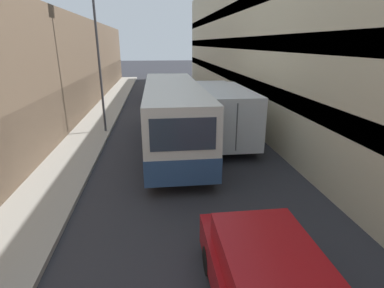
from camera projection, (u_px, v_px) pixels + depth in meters
ground_plane at (180, 145)px, 14.43m from camera, size 150.00×150.00×0.00m
sidewalk_left at (80, 148)px, 13.87m from camera, size 2.10×60.00×0.15m
building_left_shopfront at (20, 87)px, 12.72m from camera, size 2.40×60.00×6.37m
building_right_apartment at (298, 37)px, 13.45m from camera, size 2.40×60.00×9.95m
car_hatchback at (267, 281)px, 5.21m from camera, size 1.82×3.93×1.46m
bus at (173, 114)px, 13.79m from camera, size 2.45×10.19×2.93m
box_truck at (218, 109)px, 15.12m from camera, size 2.39×7.37×2.67m
panel_van at (159, 87)px, 25.63m from camera, size 1.97×4.10×1.96m
street_lamp at (95, 23)px, 14.55m from camera, size 0.36×0.80×8.10m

